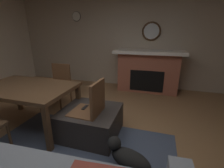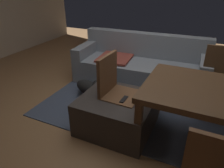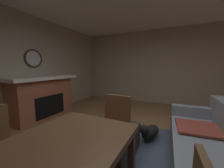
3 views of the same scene
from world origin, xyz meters
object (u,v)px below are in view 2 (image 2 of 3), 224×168
dining_chair_north (219,77)px  small_dog (90,87)px  ottoman_coffee_table (117,113)px  dining_table (221,99)px  tv_remote (124,100)px  couch (140,66)px  dining_chair_west (115,88)px

dining_chair_north → small_dog: bearing=-165.9°
ottoman_coffee_table → small_dog: (-0.70, 0.51, -0.04)m
dining_table → small_dog: dining_table is taller
tv_remote → dining_table: (1.00, 0.10, 0.21)m
tv_remote → small_dog: (-0.80, 0.53, -0.27)m
dining_table → small_dog: 1.91m
couch → ottoman_coffee_table: bearing=-83.2°
couch → tv_remote: couch is taller
couch → dining_table: 1.86m
ottoman_coffee_table → small_dog: size_ratio=1.52×
small_dog → couch: bearing=58.8°
tv_remote → ottoman_coffee_table: bearing=170.0°
couch → small_dog: bearing=-121.2°
tv_remote → dining_chair_north: bearing=45.3°
ottoman_coffee_table → dining_table: (1.09, 0.08, 0.44)m
dining_chair_north → dining_chair_west: bearing=-142.7°
tv_remote → dining_chair_west: dining_chair_west is taller
tv_remote → dining_chair_north: dining_chair_north is taller
tv_remote → dining_chair_west: 0.20m
couch → dining_chair_west: size_ratio=2.50×
dining_table → dining_chair_north: size_ratio=1.65×
dining_chair_west → dining_chair_north: 1.45m
couch → dining_table: couch is taller
tv_remote → dining_chair_north: size_ratio=0.17×
small_dog → dining_chair_north: bearing=14.1°
ottoman_coffee_table → dining_chair_west: size_ratio=0.94×
dining_chair_west → dining_chair_north: size_ratio=1.00×
dining_table → dining_chair_west: bearing=179.9°
ottoman_coffee_table → dining_chair_west: bearing=127.5°
dining_chair_north → dining_table: bearing=-89.5°
tv_remote → small_dog: 0.99m
ottoman_coffee_table → tv_remote: (0.09, -0.02, 0.23)m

